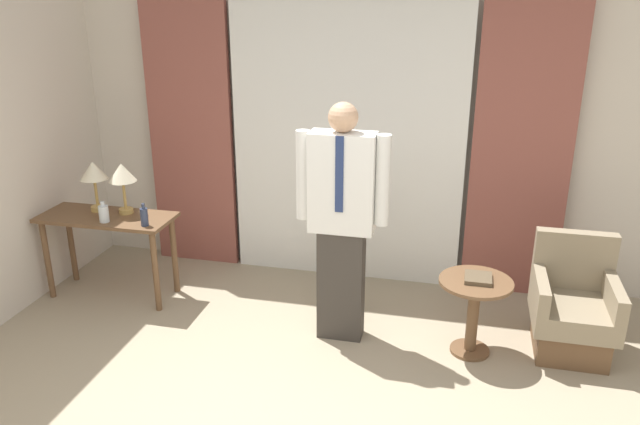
% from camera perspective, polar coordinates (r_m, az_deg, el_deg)
% --- Properties ---
extents(wall_back, '(10.00, 0.06, 2.70)m').
position_cam_1_polar(wall_back, '(5.49, 2.72, 7.83)').
color(wall_back, beige).
rests_on(wall_back, ground_plane).
extents(curtain_sheer_center, '(2.02, 0.06, 2.58)m').
position_cam_1_polar(curtain_sheer_center, '(5.38, 2.44, 6.92)').
color(curtain_sheer_center, white).
rests_on(curtain_sheer_center, ground_plane).
extents(curtain_drape_left, '(0.79, 0.06, 2.58)m').
position_cam_1_polar(curtain_drape_left, '(5.82, -11.76, 7.53)').
color(curtain_drape_left, brown).
rests_on(curtain_drape_left, ground_plane).
extents(curtain_drape_right, '(0.79, 0.06, 2.58)m').
position_cam_1_polar(curtain_drape_right, '(5.31, 17.99, 5.76)').
color(curtain_drape_right, brown).
rests_on(curtain_drape_right, ground_plane).
extents(desk, '(1.11, 0.46, 0.72)m').
position_cam_1_polar(desk, '(5.49, -18.82, -1.52)').
color(desk, brown).
rests_on(desk, ground_plane).
extents(table_lamp_left, '(0.23, 0.23, 0.43)m').
position_cam_1_polar(table_lamp_left, '(5.49, -19.99, 3.39)').
color(table_lamp_left, tan).
rests_on(table_lamp_left, desk).
extents(table_lamp_right, '(0.23, 0.23, 0.43)m').
position_cam_1_polar(table_lamp_right, '(5.35, -17.64, 3.25)').
color(table_lamp_right, tan).
rests_on(table_lamp_right, desk).
extents(bottle_near_edge, '(0.06, 0.06, 0.18)m').
position_cam_1_polar(bottle_near_edge, '(5.10, -15.78, -0.36)').
color(bottle_near_edge, '#2D3851').
rests_on(bottle_near_edge, desk).
extents(bottle_by_lamp, '(0.08, 0.08, 0.17)m').
position_cam_1_polar(bottle_by_lamp, '(5.28, -19.16, -0.08)').
color(bottle_by_lamp, silver).
rests_on(bottle_by_lamp, desk).
extents(person, '(0.67, 0.22, 1.78)m').
position_cam_1_polar(person, '(4.44, 2.02, -0.31)').
color(person, '#38332D').
rests_on(person, ground_plane).
extents(armchair, '(0.57, 0.61, 0.84)m').
position_cam_1_polar(armchair, '(4.89, 22.06, -8.34)').
color(armchair, brown).
rests_on(armchair, ground_plane).
extents(side_table, '(0.52, 0.52, 0.58)m').
position_cam_1_polar(side_table, '(4.60, 13.89, -8.13)').
color(side_table, brown).
rests_on(side_table, ground_plane).
extents(book, '(0.19, 0.20, 0.03)m').
position_cam_1_polar(book, '(4.51, 14.27, -5.84)').
color(book, brown).
rests_on(book, side_table).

